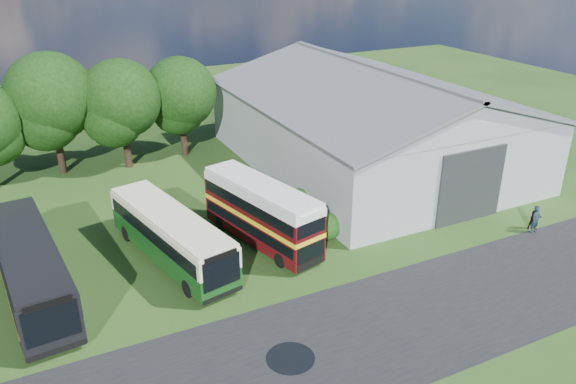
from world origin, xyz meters
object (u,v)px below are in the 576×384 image
visitor_b (536,218)px  storage_shed (368,114)px  bus_green_single (171,236)px  bus_dark_single (30,268)px  visitor_a (536,220)px  bus_maroon_double (261,213)px

visitor_b → storage_shed: bearing=123.6°
storage_shed → bus_green_single: (-18.84, -8.37, -2.57)m
bus_dark_single → visitor_a: (28.93, -6.50, -0.81)m
bus_green_single → bus_maroon_double: size_ratio=1.20×
bus_green_single → visitor_b: size_ratio=6.76×
storage_shed → visitor_b: size_ratio=15.04×
bus_dark_single → visitor_b: size_ratio=7.15×
visitor_a → storage_shed: bearing=94.2°
bus_maroon_double → visitor_a: bus_maroon_double is taller
storage_shed → bus_dark_single: (-26.27, -8.74, -2.47)m
visitor_a → visitor_b: 0.44m
visitor_a → visitor_b: bearing=34.6°
bus_dark_single → visitor_a: size_ratio=6.58×
bus_green_single → visitor_b: bearing=-29.0°
visitor_a → bus_dark_single: bearing=161.6°
bus_maroon_double → visitor_a: (15.97, -6.59, -1.04)m
visitor_b → bus_maroon_double: bearing=-178.9°
storage_shed → bus_dark_single: bearing=-161.6°
storage_shed → bus_dark_single: size_ratio=2.10×
bus_dark_single → visitor_b: 29.94m
visitor_a → visitor_b: size_ratio=1.09×
bus_maroon_double → visitor_b: (16.31, -6.30, -1.11)m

